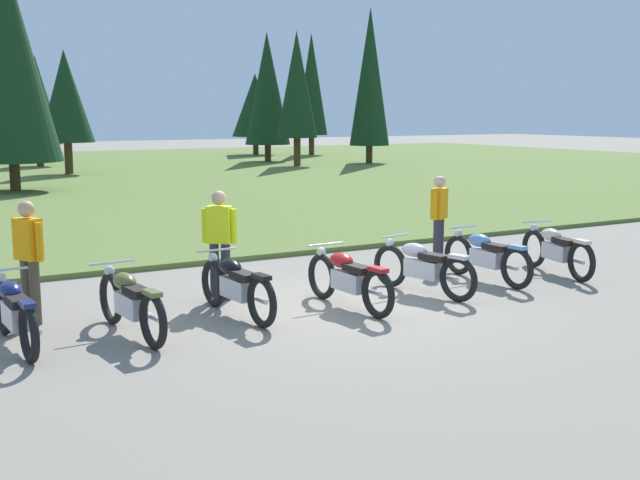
{
  "coord_description": "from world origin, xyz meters",
  "views": [
    {
      "loc": [
        -5.93,
        -9.74,
        2.82
      ],
      "look_at": [
        0.0,
        0.6,
        0.9
      ],
      "focal_mm": 44.47,
      "sensor_mm": 36.0,
      "label": 1
    }
  ],
  "objects": [
    {
      "name": "ground_plane",
      "position": [
        0.0,
        0.0,
        0.0
      ],
      "size": [
        140.0,
        140.0,
        0.0
      ],
      "primitive_type": "plane",
      "color": "gray"
    },
    {
      "name": "grass_moorland",
      "position": [
        0.0,
        25.93,
        0.05
      ],
      "size": [
        80.0,
        44.0,
        0.1
      ],
      "primitive_type": "cube",
      "color": "#5B7033",
      "rests_on": "ground"
    },
    {
      "name": "forest_treeline",
      "position": [
        0.96,
        31.4,
        4.11
      ],
      "size": [
        42.47,
        25.75,
        8.38
      ],
      "color": "#47331E",
      "rests_on": "ground"
    },
    {
      "name": "motorcycle_navy",
      "position": [
        -4.51,
        0.16,
        0.44
      ],
      "size": [
        0.62,
        2.1,
        0.88
      ],
      "color": "black",
      "rests_on": "ground"
    },
    {
      "name": "motorcycle_olive",
      "position": [
        -3.14,
        -0.02,
        0.44
      ],
      "size": [
        0.62,
        2.1,
        0.88
      ],
      "color": "black",
      "rests_on": "ground"
    },
    {
      "name": "motorcycle_black",
      "position": [
        -1.58,
        0.19,
        0.44
      ],
      "size": [
        0.62,
        2.1,
        0.88
      ],
      "color": "black",
      "rests_on": "ground"
    },
    {
      "name": "motorcycle_red",
      "position": [
        0.03,
        -0.17,
        0.44
      ],
      "size": [
        0.62,
        2.1,
        0.88
      ],
      "color": "black",
      "rests_on": "ground"
    },
    {
      "name": "motorcycle_silver",
      "position": [
        1.52,
        0.02,
        0.44
      ],
      "size": [
        0.72,
        2.08,
        0.88
      ],
      "color": "black",
      "rests_on": "ground"
    },
    {
      "name": "motorcycle_sky_blue",
      "position": [
        3.01,
        0.23,
        0.44
      ],
      "size": [
        0.62,
        2.1,
        0.88
      ],
      "color": "black",
      "rests_on": "ground"
    },
    {
      "name": "motorcycle_cream",
      "position": [
        4.51,
        0.09,
        0.44
      ],
      "size": [
        0.68,
        2.08,
        0.88
      ],
      "color": "black",
      "rests_on": "ground"
    },
    {
      "name": "rider_with_back_turned",
      "position": [
        -1.39,
        1.22,
        0.95
      ],
      "size": [
        0.44,
        0.4,
        1.67
      ],
      "color": "#2D2D38",
      "rests_on": "ground"
    },
    {
      "name": "rider_checking_bike",
      "position": [
        3.23,
        1.79,
        0.95
      ],
      "size": [
        0.48,
        0.38,
        1.67
      ],
      "color": "#2D2D38",
      "rests_on": "ground"
    },
    {
      "name": "rider_in_hivis_vest",
      "position": [
        -4.13,
        1.21,
        0.95
      ],
      "size": [
        0.36,
        0.5,
        1.67
      ],
      "color": "#4C4233",
      "rests_on": "ground"
    }
  ]
}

